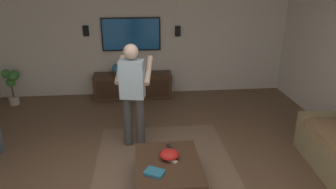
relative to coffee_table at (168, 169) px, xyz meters
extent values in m
cube|color=silver|center=(3.58, 0.21, 1.11)|extent=(0.10, 6.65, 2.81)
cube|color=#7A604C|center=(0.20, 0.00, -0.29)|extent=(3.00, 1.97, 0.01)
cube|color=#93845B|center=(0.81, -2.54, -0.01)|extent=(0.25, 0.85, 0.58)
cube|color=#422B1C|center=(0.00, 0.00, 0.05)|extent=(1.00, 0.80, 0.10)
cylinder|color=#422B1C|center=(0.42, -0.32, -0.15)|extent=(0.07, 0.07, 0.30)
cylinder|color=#422B1C|center=(0.42, 0.32, -0.15)|extent=(0.07, 0.07, 0.30)
cube|color=#382417|center=(0.00, 0.00, -0.20)|extent=(0.88, 0.68, 0.03)
cube|color=#422B1C|center=(3.25, 0.47, -0.02)|extent=(0.44, 1.70, 0.55)
cube|color=#352216|center=(3.02, 0.47, -0.02)|extent=(0.01, 1.56, 0.39)
cube|color=black|center=(3.49, 0.47, 1.08)|extent=(0.05, 1.27, 0.72)
cube|color=#1A5BA5|center=(3.46, 0.47, 1.08)|extent=(0.01, 1.21, 0.66)
cylinder|color=#3F3F3F|center=(1.14, 0.33, 0.11)|extent=(0.14, 0.14, 0.82)
cylinder|color=#3F3F3F|center=(1.17, 0.52, 0.11)|extent=(0.14, 0.14, 0.82)
cube|color=silver|center=(1.15, 0.43, 0.81)|extent=(0.28, 0.39, 0.58)
sphere|color=beige|center=(1.15, 0.43, 1.23)|extent=(0.22, 0.22, 0.22)
cylinder|color=beige|center=(1.29, 0.18, 0.90)|extent=(0.49, 0.18, 0.37)
cylinder|color=beige|center=(1.37, 0.61, 0.90)|extent=(0.49, 0.18, 0.37)
cube|color=white|center=(1.53, 0.36, 0.80)|extent=(0.05, 0.06, 0.16)
cylinder|color=#B7B2A8|center=(3.08, 2.98, -0.21)|extent=(0.20, 0.20, 0.17)
cylinder|color=brown|center=(3.08, 2.98, 0.02)|extent=(0.03, 0.03, 0.28)
sphere|color=#3D7F38|center=(3.11, 2.89, 0.35)|extent=(0.20, 0.20, 0.20)
sphere|color=#3D7F38|center=(3.08, 3.05, 0.39)|extent=(0.18, 0.18, 0.18)
sphere|color=#3D7F38|center=(3.06, 2.91, 0.33)|extent=(0.19, 0.19, 0.19)
sphere|color=#3D7F38|center=(3.11, 3.00, 0.18)|extent=(0.19, 0.19, 0.19)
ellipsoid|color=red|center=(0.09, -0.02, 0.16)|extent=(0.24, 0.24, 0.11)
cube|color=white|center=(0.02, -0.04, 0.12)|extent=(0.13, 0.14, 0.02)
cube|color=black|center=(0.33, -0.06, 0.12)|extent=(0.16, 0.09, 0.02)
cube|color=teal|center=(-0.22, 0.18, 0.12)|extent=(0.24, 0.27, 0.04)
sphere|color=teal|center=(3.29, 0.81, 0.36)|extent=(0.22, 0.22, 0.22)
cube|color=black|center=(3.50, -0.55, 1.13)|extent=(0.06, 0.12, 0.22)
cube|color=black|center=(3.50, 1.42, 1.17)|extent=(0.06, 0.12, 0.22)
camera|label=1|loc=(-3.15, 0.31, 2.22)|focal=32.36mm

